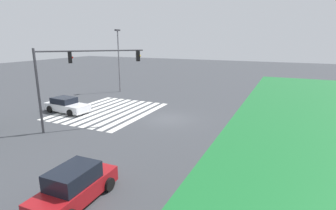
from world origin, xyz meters
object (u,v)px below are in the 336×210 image
object	(u,v)px
traffic_signal_mast	(73,71)
fire_hydrant	(245,165)
pedestrian	(267,100)
car_0	(66,105)
car_2	(75,186)
street_light_pole_a	(119,55)

from	to	relation	value
traffic_signal_mast	fire_hydrant	size ratio (longest dim) A/B	7.44
traffic_signal_mast	pedestrian	size ratio (longest dim) A/B	3.63
car_0	car_2	bearing A→B (deg)	-38.94
traffic_signal_mast	fire_hydrant	xyz separation A→B (m)	(1.59, 13.31, -4.26)
pedestrian	fire_hydrant	size ratio (longest dim) A/B	2.05
fire_hydrant	traffic_signal_mast	bearing A→B (deg)	-96.83
traffic_signal_mast	pedestrian	bearing A→B (deg)	-1.50
pedestrian	traffic_signal_mast	bearing A→B (deg)	1.11
traffic_signal_mast	car_2	size ratio (longest dim) A/B	1.52
car_2	fire_hydrant	distance (m)	8.70
street_light_pole_a	pedestrian	bearing A→B (deg)	84.66
fire_hydrant	car_0	bearing A→B (deg)	-105.75
car_0	street_light_pole_a	xyz separation A→B (m)	(-10.85, -1.20, 4.26)
pedestrian	street_light_pole_a	size ratio (longest dim) A/B	0.21
pedestrian	fire_hydrant	bearing A→B (deg)	47.98
car_0	street_light_pole_a	distance (m)	11.72
car_2	fire_hydrant	bearing A→B (deg)	-48.85
street_light_pole_a	fire_hydrant	xyz separation A→B (m)	(15.92, 19.16, -4.50)
traffic_signal_mast	street_light_pole_a	bearing A→B (deg)	67.23
traffic_signal_mast	car_0	xyz separation A→B (m)	(-3.47, -4.66, -4.01)
street_light_pole_a	car_0	bearing A→B (deg)	6.29
street_light_pole_a	fire_hydrant	size ratio (longest dim) A/B	9.59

